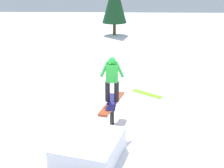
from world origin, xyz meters
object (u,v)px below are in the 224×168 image
(main_rider_on_rail, at_px, (112,80))
(loose_snowboard_lime, at_px, (147,94))
(pine_tree_far, at_px, (114,1))
(rail_feature, at_px, (112,106))

(main_rider_on_rail, xyz_separation_m, loose_snowboard_lime, (2.82, -1.31, -1.55))
(main_rider_on_rail, relative_size, pine_tree_far, 0.34)
(rail_feature, relative_size, main_rider_on_rail, 1.31)
(main_rider_on_rail, bearing_deg, loose_snowboard_lime, -22.53)
(rail_feature, distance_m, pine_tree_far, 15.62)
(main_rider_on_rail, bearing_deg, rail_feature, 0.00)
(rail_feature, xyz_separation_m, loose_snowboard_lime, (2.82, -1.31, -0.67))
(main_rider_on_rail, distance_m, pine_tree_far, 15.53)
(pine_tree_far, bearing_deg, main_rider_on_rail, -178.76)
(main_rider_on_rail, xyz_separation_m, pine_tree_far, (15.49, 0.33, 1.05))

